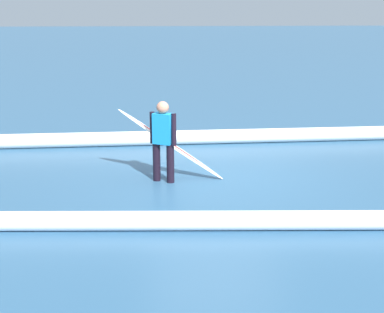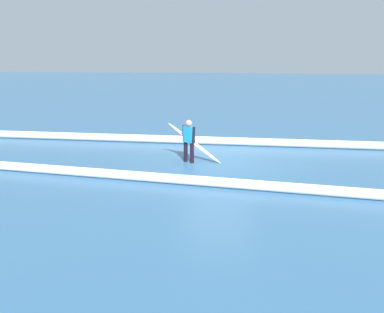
# 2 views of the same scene
# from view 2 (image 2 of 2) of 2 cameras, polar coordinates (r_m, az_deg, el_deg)

# --- Properties ---
(ground_plane) EXTENTS (167.36, 167.36, 0.00)m
(ground_plane) POSITION_cam_2_polar(r_m,az_deg,el_deg) (12.42, 4.18, -0.78)
(ground_plane) COLOR #2F5A7E
(surfer) EXTENTS (0.47, 0.35, 1.48)m
(surfer) POSITION_cam_2_polar(r_m,az_deg,el_deg) (12.09, -0.52, 2.88)
(surfer) COLOR black
(surfer) RESTS_ON ground_plane
(surfboard) EXTENTS (2.00, 0.71, 1.29)m
(surfboard) POSITION_cam_2_polar(r_m,az_deg,el_deg) (12.37, 0.34, 2.23)
(surfboard) COLOR white
(surfboard) RESTS_ON ground_plane
(wave_crest_foreground) EXTENTS (20.16, 0.73, 0.33)m
(wave_crest_foreground) POSITION_cam_2_polar(r_m,az_deg,el_deg) (14.93, -0.03, 2.68)
(wave_crest_foreground) COLOR white
(wave_crest_foreground) RESTS_ON ground_plane
(wave_crest_midground) EXTENTS (23.43, 1.91, 0.28)m
(wave_crest_midground) POSITION_cam_2_polar(r_m,az_deg,el_deg) (9.92, 3.36, -4.13)
(wave_crest_midground) COLOR white
(wave_crest_midground) RESTS_ON ground_plane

